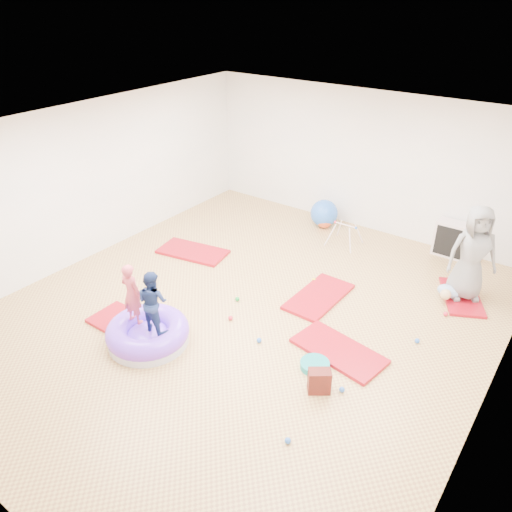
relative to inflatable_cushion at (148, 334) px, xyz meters
The scene contains 19 objects.
room 1.98m from the inflatable_cushion, 62.38° to the left, with size 7.01×8.01×2.81m.
gym_mat_front_left 0.52m from the inflatable_cushion, behind, with size 1.26×0.63×0.05m, color #B4080F.
gym_mat_mid_left 2.70m from the inflatable_cushion, 118.71° to the left, with size 1.30×0.65×0.05m, color #B4080F.
gym_mat_center_back 2.81m from the inflatable_cushion, 59.55° to the left, with size 1.30×0.65×0.05m, color #B4080F.
gym_mat_right 2.71m from the inflatable_cushion, 30.88° to the left, with size 1.29×0.64×0.05m, color #B4080F.
gym_mat_rear_right 5.04m from the inflatable_cushion, 48.79° to the left, with size 1.11×0.56×0.05m, color #B4080F.
inflatable_cushion is the anchor object (origin of this frame).
child_pink 0.69m from the inflatable_cushion, behind, with size 0.34×0.22×0.93m, color #CD4655.
child_navy 0.68m from the inflatable_cushion, ahead, with size 0.45×0.35×0.92m, color navy.
adult_caregiver 5.10m from the inflatable_cushion, 48.79° to the left, with size 0.77×0.50×1.58m, color slate.
infant 4.77m from the inflatable_cushion, 48.88° to the left, with size 0.36×0.37×0.21m.
ball_pit_balls 1.93m from the inflatable_cushion, 46.89° to the left, with size 4.60×3.56×0.07m.
exercise_ball_blue 4.90m from the inflatable_cushion, 88.46° to the left, with size 0.57×0.57×0.57m, color blue.
exercise_ball_orange 4.83m from the inflatable_cushion, 87.84° to the left, with size 0.37×0.37×0.37m, color #D75328.
infant_play_gym 4.44m from the inflatable_cushion, 78.36° to the left, with size 0.59×0.56×0.45m.
cube_shelf 5.83m from the inflatable_cushion, 62.14° to the left, with size 0.67×0.33×0.67m.
balance_disc 2.40m from the inflatable_cushion, 22.59° to the left, with size 0.40×0.40×0.09m, color #0E7E85.
backpack 2.54m from the inflatable_cushion, 13.02° to the left, with size 0.28×0.17×0.33m, color maroon.
yellow_toy 0.66m from the inflatable_cushion, 134.73° to the left, with size 0.21×0.21×0.03m, color yellow.
Camera 1 is at (3.88, -5.06, 4.56)m, focal length 35.00 mm.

